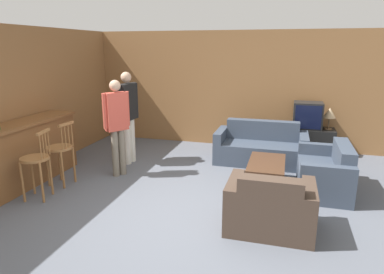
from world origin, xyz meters
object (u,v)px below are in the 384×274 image
Objects in this scene: couch_far at (261,148)px; armchair_near at (270,208)px; tv_unit at (305,141)px; coffee_table at (267,166)px; bar_chair_near at (36,163)px; bar_chair_mid at (60,152)px; person_by_window at (128,113)px; loveseat_right at (326,173)px; person_by_counter at (117,122)px; table_lamp at (330,114)px; tv at (308,115)px.

armchair_near is at bearing -82.92° from couch_far.
couch_far is 1.17m from tv_unit.
coffee_table is at bearing 95.53° from armchair_near.
couch_far is (3.09, 2.62, -0.28)m from bar_chair_near.
person_by_window reaches higher than bar_chair_mid.
coffee_table is at bearing -172.98° from loveseat_right.
bar_chair_mid is at bearing -137.99° from person_by_counter.
couch_far is at bearing -148.95° from table_lamp.
loveseat_right is 0.79× the size of person_by_counter.
armchair_near is 3.61m from table_lamp.
tv is 1.28× the size of table_lamp.
table_lamp is (4.39, 2.83, 0.34)m from bar_chair_mid.
armchair_near is at bearing -0.18° from bar_chair_near.
tv reaches higher than coffee_table.
table_lamp reaches higher than loveseat_right.
person_by_counter is (0.72, 0.64, 0.41)m from bar_chair_mid.
tv is (0.87, 0.78, 0.56)m from couch_far.
couch_far is 3.02× the size of tv.
bar_chair_near is 4.07m from couch_far.
couch_far is 1.03× the size of person_by_counter.
table_lamp reaches higher than tv_unit.
bar_chair_mid is at bearing -144.50° from tv.
person_by_window is (-2.84, 1.92, 0.72)m from armchair_near.
loveseat_right is at bearing -95.53° from table_lamp.
couch_far is at bearing 33.54° from bar_chair_mid.
person_by_window is at bearing 66.31° from bar_chair_mid.
person_by_counter reaches higher than bar_chair_mid.
bar_chair_mid is at bearing 89.97° from bar_chair_near.
tv reaches higher than bar_chair_mid.
tv is at bearing 80.89° from armchair_near.
table_lamp is at bearing 74.11° from armchair_near.
person_by_window reaches higher than table_lamp.
bar_chair_mid reaches higher than loveseat_right.
loveseat_right is (4.21, 1.50, -0.28)m from bar_chair_near.
bar_chair_near is 0.92× the size of tv_unit.
armchair_near is at bearing -117.52° from loveseat_right.
table_lamp is (4.40, 3.41, 0.34)m from bar_chair_near.
armchair_near is 1.83× the size of tv.
tv is at bearing 33.90° from person_by_counter.
person_by_counter reaches higher than armchair_near.
bar_chair_near reaches higher than couch_far.
tv_unit reaches higher than coffee_table.
person_by_window is at bearing 169.14° from coffee_table.
couch_far is (3.09, 2.05, -0.28)m from bar_chair_mid.
person_by_window is (-2.70, 0.52, 0.64)m from coffee_table.
coffee_table is 2.31× the size of table_lamp.
tv is 0.43m from table_lamp.
coffee_table is at bearing -118.79° from table_lamp.
table_lamp is (0.18, 1.90, 0.62)m from loveseat_right.
bar_chair_mid is 3.72m from couch_far.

